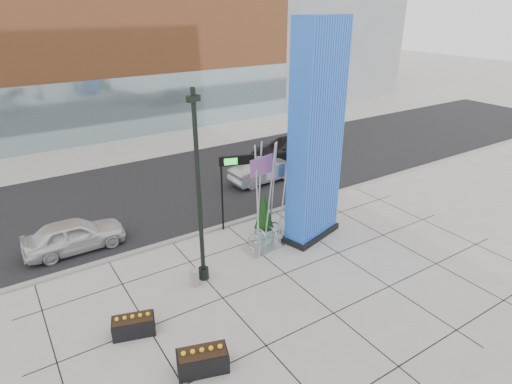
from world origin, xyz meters
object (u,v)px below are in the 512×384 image
blue_pylon (316,140)px  lamp_post (200,209)px  public_art_sculpture (267,221)px  concrete_bollard (194,278)px  overhead_street_sign (233,165)px  car_silver_mid (264,170)px  car_white_west (74,235)px

blue_pylon → lamp_post: blue_pylon is taller
public_art_sculpture → concrete_bollard: bearing=-174.3°
blue_pylon → overhead_street_sign: bearing=117.7°
lamp_post → car_silver_mid: size_ratio=1.72×
lamp_post → concrete_bollard: 2.90m
blue_pylon → car_white_west: 11.80m
public_art_sculpture → overhead_street_sign: size_ratio=1.33×
car_silver_mid → car_white_west: bearing=96.4°
lamp_post → car_white_west: lamp_post is taller
blue_pylon → public_art_sculpture: (-2.41, 0.33, -3.52)m
lamp_post → public_art_sculpture: bearing=11.1°
blue_pylon → public_art_sculpture: blue_pylon is taller
car_white_west → car_silver_mid: bearing=-79.5°
concrete_bollard → overhead_street_sign: 5.98m
public_art_sculpture → car_silver_mid: bearing=49.8°
blue_pylon → lamp_post: bearing=168.1°
public_art_sculpture → overhead_street_sign: public_art_sculpture is taller
public_art_sculpture → concrete_bollard: (-4.14, -0.96, -0.97)m
public_art_sculpture → overhead_street_sign: (-0.26, 2.51, 1.96)m
car_silver_mid → concrete_bollard: bearing=128.3°
public_art_sculpture → blue_pylon: bearing=-15.1°
public_art_sculpture → car_silver_mid: 7.93m
car_silver_mid → lamp_post: bearing=129.2°
lamp_post → concrete_bollard: size_ratio=10.76×
overhead_street_sign → car_silver_mid: (4.55, 4.13, -2.55)m
blue_pylon → concrete_bollard: 7.97m
blue_pylon → car_white_west: blue_pylon is taller
car_white_west → overhead_street_sign: bearing=-105.1°
overhead_street_sign → public_art_sculpture: bearing=-66.3°
blue_pylon → car_silver_mid: (1.88, 6.97, -4.10)m
blue_pylon → car_silver_mid: blue_pylon is taller
car_white_west → blue_pylon: bearing=-115.6°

